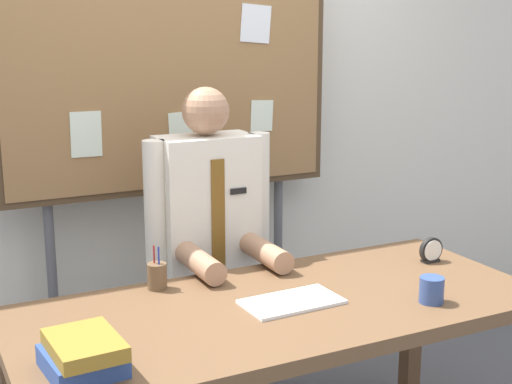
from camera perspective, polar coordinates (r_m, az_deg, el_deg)
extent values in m
cube|color=silver|center=(3.48, -7.85, 7.77)|extent=(6.40, 0.08, 2.70)
cube|color=brown|center=(2.51, 2.01, -9.26)|extent=(1.83, 0.81, 0.05)
cube|color=brown|center=(3.36, 12.16, -10.41)|extent=(0.07, 0.07, 0.68)
cube|color=#2D2D33|center=(3.24, -3.68, -13.39)|extent=(0.34, 0.30, 0.44)
cube|color=silver|center=(3.02, -3.85, -2.93)|extent=(0.40, 0.22, 0.78)
sphere|color=#A87A5B|center=(2.92, -3.99, 6.40)|extent=(0.19, 0.19, 0.19)
cylinder|color=silver|center=(2.89, -7.95, -0.77)|extent=(0.09, 0.09, 0.49)
cylinder|color=silver|center=(3.06, 0.23, 0.14)|extent=(0.09, 0.09, 0.49)
cylinder|color=#A87A5B|center=(2.75, -4.41, -5.59)|extent=(0.09, 0.30, 0.09)
cylinder|color=#A87A5B|center=(2.87, 0.79, -4.81)|extent=(0.09, 0.30, 0.09)
cube|color=brown|center=(2.90, -2.99, -2.36)|extent=(0.06, 0.01, 0.51)
cube|color=black|center=(2.91, -1.39, 0.08)|extent=(0.07, 0.01, 0.02)
cube|color=#4C3823|center=(3.28, -6.75, 9.12)|extent=(1.55, 0.05, 1.06)
cube|color=olive|center=(3.27, -6.68, 9.10)|extent=(1.49, 0.04, 1.00)
cylinder|color=#59595E|center=(3.37, -15.66, -8.14)|extent=(0.04, 0.04, 0.94)
cylinder|color=#59595E|center=(3.73, 1.73, -5.59)|extent=(0.04, 0.04, 0.94)
cube|color=white|center=(3.41, -0.02, 13.13)|extent=(0.16, 0.00, 0.18)
cube|color=silver|center=(3.28, -5.94, 5.00)|extent=(0.12, 0.00, 0.15)
cube|color=silver|center=(3.16, -13.24, 4.45)|extent=(0.13, 0.00, 0.20)
cube|color=silver|center=(3.45, 0.46, 6.03)|extent=(0.12, 0.00, 0.15)
cube|color=#2D4C99|center=(2.08, -13.50, -12.83)|extent=(0.21, 0.24, 0.06)
cube|color=olive|center=(2.05, -13.36, -11.65)|extent=(0.19, 0.25, 0.04)
cube|color=white|center=(2.50, 2.84, -8.64)|extent=(0.34, 0.20, 0.01)
cylinder|color=black|center=(2.98, 13.62, -4.44)|extent=(0.10, 0.02, 0.10)
cylinder|color=white|center=(2.97, 13.79, -4.51)|extent=(0.08, 0.00, 0.08)
cube|color=black|center=(3.00, 13.58, -5.27)|extent=(0.07, 0.04, 0.01)
cylinder|color=#334C8C|center=(2.56, 13.67, -7.50)|extent=(0.08, 0.08, 0.09)
cylinder|color=brown|center=(2.64, -7.80, -6.59)|extent=(0.07, 0.07, 0.09)
cylinder|color=#263399|center=(2.61, -7.65, -5.82)|extent=(0.01, 0.01, 0.15)
cylinder|color=maroon|center=(2.63, -8.01, -5.71)|extent=(0.01, 0.01, 0.15)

